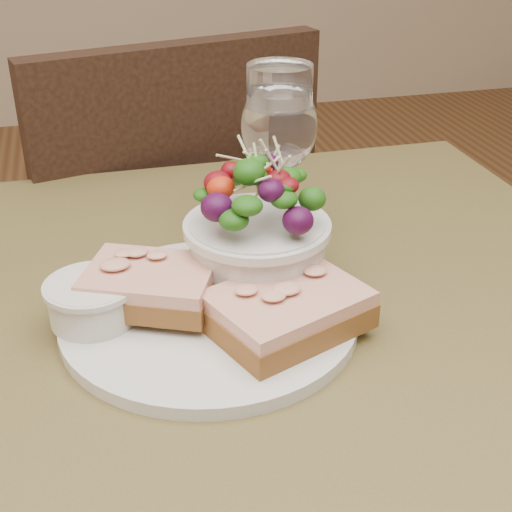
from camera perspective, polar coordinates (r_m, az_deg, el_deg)
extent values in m
cube|color=#4A411F|center=(0.63, -0.92, -7.67)|extent=(0.80, 0.80, 0.04)
cylinder|color=black|center=(1.21, 11.36, -10.13)|extent=(0.05, 0.05, 0.71)
cube|color=black|center=(1.31, -8.55, -1.53)|extent=(0.51, 0.51, 0.04)
cube|color=black|center=(1.05, -5.80, 4.46)|extent=(0.42, 0.14, 0.45)
cube|color=black|center=(1.43, -7.89, -9.31)|extent=(0.43, 0.43, 0.45)
cylinder|color=silver|center=(0.63, -3.74, -4.76)|extent=(0.26, 0.26, 0.01)
cube|color=#503415|center=(0.60, 2.50, -4.78)|extent=(0.15, 0.13, 0.02)
cube|color=beige|center=(0.59, 2.53, -3.42)|extent=(0.15, 0.13, 0.01)
cube|color=#503415|center=(0.63, -8.43, -2.76)|extent=(0.13, 0.12, 0.02)
cube|color=beige|center=(0.62, -8.53, -1.53)|extent=(0.13, 0.12, 0.01)
cylinder|color=beige|center=(0.62, -12.97, -3.54)|extent=(0.07, 0.07, 0.04)
cylinder|color=olive|center=(0.61, -13.12, -2.35)|extent=(0.06, 0.06, 0.01)
cylinder|color=silver|center=(0.65, 0.09, 0.39)|extent=(0.12, 0.12, 0.06)
ellipsoid|color=#113A0A|center=(0.63, 0.09, 4.88)|extent=(0.11, 0.11, 0.06)
ellipsoid|color=#113A0A|center=(0.69, -9.39, -0.65)|extent=(0.04, 0.04, 0.01)
sphere|color=maroon|center=(0.68, -10.59, -0.84)|extent=(0.02, 0.02, 0.02)
cylinder|color=white|center=(0.76, 1.71, 1.26)|extent=(0.07, 0.07, 0.00)
cylinder|color=white|center=(0.74, 1.76, 4.48)|extent=(0.01, 0.01, 0.09)
ellipsoid|color=white|center=(0.71, 1.86, 10.37)|extent=(0.08, 0.08, 0.09)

